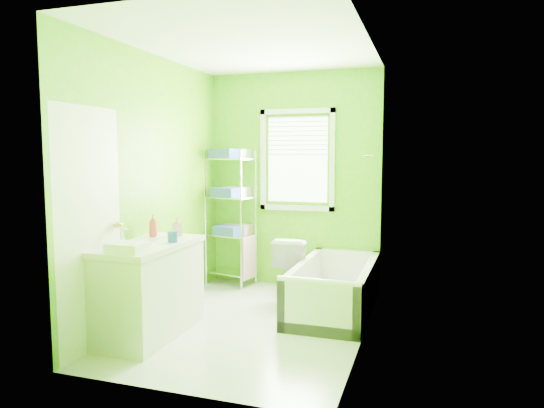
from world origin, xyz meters
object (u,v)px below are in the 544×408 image
(bathtub, at_px, (334,295))
(vanity, at_px, (149,286))
(wire_shelf_unit, at_px, (232,202))
(toilet, at_px, (294,265))

(bathtub, xyz_separation_m, vanity, (-1.45, -1.17, 0.28))
(vanity, bearing_deg, wire_shelf_unit, 88.55)
(bathtub, height_order, vanity, vanity)
(vanity, bearing_deg, bathtub, 38.80)
(toilet, height_order, vanity, vanity)
(toilet, bearing_deg, vanity, 59.08)
(bathtub, relative_size, vanity, 1.46)
(bathtub, xyz_separation_m, wire_shelf_unit, (-1.40, 0.66, 0.86))
(toilet, bearing_deg, wire_shelf_unit, -15.24)
(bathtub, xyz_separation_m, toilet, (-0.56, 0.46, 0.17))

